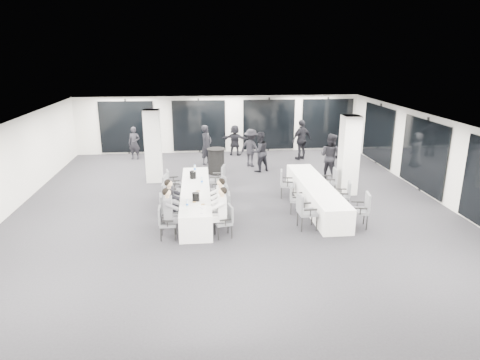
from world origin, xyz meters
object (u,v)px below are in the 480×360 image
object	(u,v)px
standing_guest_d	(302,137)
ice_bucket_near	(196,197)
chair_side_right_mid	(345,194)
chair_main_right_mid	(222,198)
chair_side_right_far	(331,180)
chair_main_right_far	(219,178)
standing_guest_h	(330,153)
standing_guest_e	(346,149)
chair_main_left_near	(165,221)
banquet_table_main	(196,199)
standing_guest_c	(251,145)
chair_main_right_second	(224,207)
chair_main_left_fourth	(170,189)
chair_main_left_mid	(169,196)
standing_guest_g	(134,141)
standing_guest_a	(206,142)
ice_bucket_far	(193,175)
chair_side_right_near	(362,208)
chair_side_left_far	(285,182)
standing_guest_b	(260,149)
chair_main_left_far	(172,181)
standing_guest_f	(235,138)
chair_main_left_second	(166,209)
chair_main_right_fourth	(220,188)
chair_main_right_near	(226,219)
chair_side_left_mid	(295,197)
chair_side_left_near	(304,209)

from	to	relation	value
standing_guest_d	ice_bucket_near	bearing A→B (deg)	27.85
chair_side_right_mid	ice_bucket_near	bearing A→B (deg)	112.78
chair_main_right_mid	chair_side_right_far	size ratio (longest dim) A/B	0.99
chair_main_right_far	standing_guest_h	world-z (taller)	standing_guest_h
standing_guest_e	chair_main_left_near	bearing A→B (deg)	124.83
banquet_table_main	standing_guest_c	bearing A→B (deg)	65.16
chair_main_right_second	chair_main_left_fourth	bearing A→B (deg)	44.99
chair_main_left_mid	standing_guest_g	size ratio (longest dim) A/B	0.57
standing_guest_a	ice_bucket_far	xyz separation A→B (m)	(-0.57, -4.72, -0.13)
chair_side_right_near	chair_side_right_mid	world-z (taller)	chair_side_right_near
chair_main_left_fourth	chair_side_left_far	size ratio (longest dim) A/B	1.08
chair_main_right_second	ice_bucket_far	world-z (taller)	ice_bucket_far
chair_main_right_second	chair_side_right_near	distance (m)	3.98
chair_side_right_near	ice_bucket_far	world-z (taller)	chair_side_right_near
standing_guest_b	chair_side_left_far	bearing A→B (deg)	72.27
chair_main_left_far	chair_side_right_far	world-z (taller)	chair_side_right_far
chair_main_right_second	standing_guest_f	bearing A→B (deg)	-4.99
chair_main_right_second	chair_main_left_second	bearing A→B (deg)	90.61
chair_main_right_fourth	standing_guest_a	size ratio (longest dim) A/B	0.46
standing_guest_e	standing_guest_g	size ratio (longest dim) A/B	0.99
chair_main_right_far	standing_guest_a	distance (m)	4.23
chair_main_left_mid	chair_main_right_near	bearing A→B (deg)	47.87
standing_guest_a	standing_guest_g	xyz separation A→B (m)	(-3.35, 1.29, -0.14)
chair_side_left_far	chair_side_right_mid	size ratio (longest dim) A/B	1.04
chair_main_right_mid	standing_guest_e	xyz separation A→B (m)	(5.68, 4.94, 0.31)
chair_main_right_fourth	standing_guest_f	bearing A→B (deg)	-21.79
chair_main_left_second	chair_main_right_second	bearing A→B (deg)	80.88
chair_main_left_mid	chair_side_right_far	world-z (taller)	chair_main_left_mid
standing_guest_c	ice_bucket_far	xyz separation A→B (m)	(-2.52, -4.17, -0.06)
chair_main_right_fourth	standing_guest_c	size ratio (longest dim) A/B	0.49
chair_main_left_fourth	chair_side_left_mid	bearing A→B (deg)	85.06
chair_main_left_far	chair_main_right_second	xyz separation A→B (m)	(1.67, -2.85, 0.03)
chair_main_right_fourth	ice_bucket_near	distance (m)	2.05
banquet_table_main	standing_guest_h	size ratio (longest dim) A/B	2.42
chair_main_right_fourth	chair_side_left_far	xyz separation A→B (m)	(2.27, 0.36, 0.03)
chair_main_right_second	standing_guest_d	world-z (taller)	standing_guest_d
chair_main_right_near	standing_guest_d	distance (m)	9.33
ice_bucket_near	chair_main_left_fourth	bearing A→B (deg)	116.69
chair_side_left_mid	standing_guest_g	size ratio (longest dim) A/B	0.52
chair_main_right_near	chair_side_left_mid	bearing A→B (deg)	-67.09
chair_main_right_near	chair_side_left_near	distance (m)	2.29
chair_main_right_fourth	chair_main_right_far	distance (m)	0.97
chair_main_right_fourth	ice_bucket_far	size ratio (longest dim) A/B	3.62
chair_main_right_second	chair_side_left_far	size ratio (longest dim) A/B	1.01
chair_main_right_far	standing_guest_e	world-z (taller)	standing_guest_e
chair_main_right_near	ice_bucket_far	world-z (taller)	ice_bucket_far
chair_main_left_mid	chair_main_left_fourth	distance (m)	0.66
chair_main_left_near	standing_guest_h	xyz separation A→B (m)	(6.15, 5.11, 0.52)
chair_main_left_fourth	standing_guest_d	size ratio (longest dim) A/B	0.49
standing_guest_h	ice_bucket_near	xyz separation A→B (m)	(-5.30, -4.26, -0.16)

